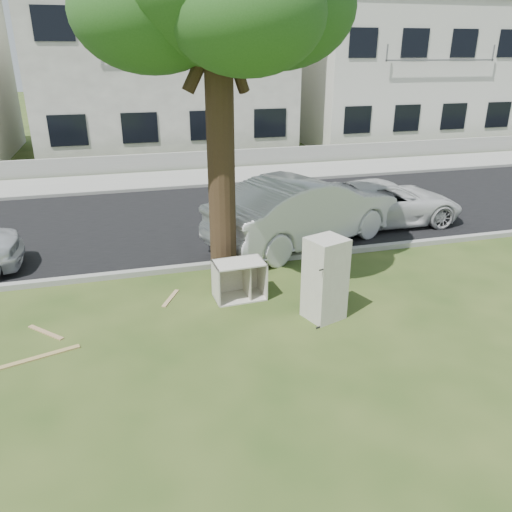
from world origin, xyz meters
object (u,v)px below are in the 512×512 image
object	(u,v)px
car_right	(384,202)
cabinet	(239,280)
fridge	(325,279)
car_center	(306,210)

from	to	relation	value
car_right	cabinet	bearing A→B (deg)	124.86
fridge	cabinet	distance (m)	1.75
car_center	car_right	world-z (taller)	car_center
car_center	car_right	distance (m)	2.78
cabinet	car_right	distance (m)	6.01
fridge	cabinet	bearing A→B (deg)	119.90
car_center	fridge	bearing A→B (deg)	142.88
car_center	car_right	size ratio (longest dim) A/B	1.18
fridge	car_center	xyz separation A→B (m)	(1.02, 3.69, 0.08)
fridge	car_right	distance (m)	5.83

